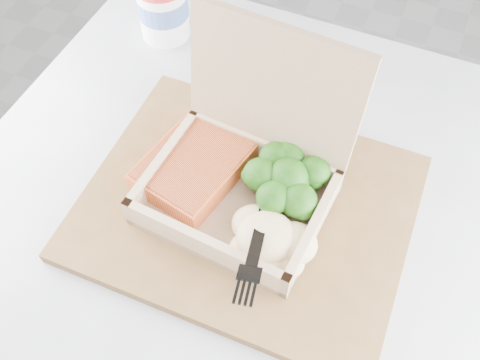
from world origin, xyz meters
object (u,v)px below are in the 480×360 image
at_px(serving_tray, 247,207).
at_px(takeout_container, 248,164).
at_px(paper_cup, 163,6).
at_px(cafe_table, 245,270).

height_order(serving_tray, takeout_container, takeout_container).
bearing_deg(paper_cup, cafe_table, -46.26).
relative_size(cafe_table, paper_cup, 7.75).
height_order(cafe_table, serving_tray, serving_tray).
bearing_deg(cafe_table, serving_tray, -59.74).
distance_m(serving_tray, takeout_container, 0.06).
height_order(takeout_container, paper_cup, takeout_container).
xyz_separation_m(serving_tray, takeout_container, (-0.01, 0.02, 0.06)).
bearing_deg(cafe_table, paper_cup, 133.74).
xyz_separation_m(serving_tray, paper_cup, (-0.24, 0.25, 0.04)).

